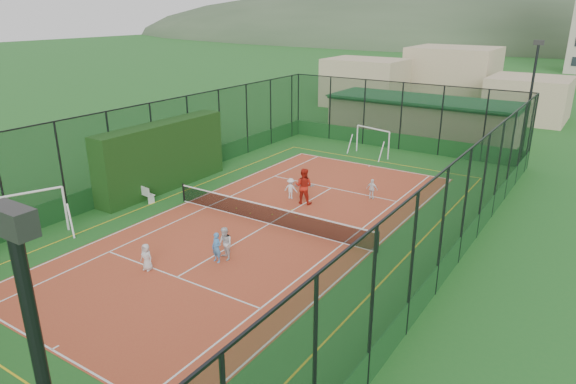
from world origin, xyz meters
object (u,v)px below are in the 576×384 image
at_px(child_far_back, 304,187).
at_px(clubhouse, 423,117).
at_px(futsal_goal_far, 372,142).
at_px(futsal_goal_near, 28,216).
at_px(floodlight_ne, 529,107).
at_px(child_near_left, 146,257).
at_px(child_far_left, 291,188).
at_px(child_near_mid, 217,247).
at_px(white_bench, 143,192).
at_px(coach, 304,186).
at_px(child_near_right, 225,244).
at_px(child_far_right, 372,189).

bearing_deg(child_far_back, clubhouse, -120.91).
relative_size(clubhouse, child_far_back, 12.15).
bearing_deg(futsal_goal_far, futsal_goal_near, -93.03).
relative_size(floodlight_ne, child_near_left, 7.18).
bearing_deg(child_far_back, child_far_left, 15.48).
height_order(child_near_mid, child_far_left, child_near_mid).
height_order(clubhouse, white_bench, clubhouse).
bearing_deg(child_near_left, child_far_left, 83.12).
bearing_deg(white_bench, child_far_left, 42.30).
distance_m(floodlight_ne, clubhouse, 10.47).
bearing_deg(coach, child_far_left, -25.74).
xyz_separation_m(futsal_goal_far, child_far_back, (0.52, -10.27, -0.34)).
xyz_separation_m(clubhouse, white_bench, (-7.80, -23.13, -1.09)).
distance_m(child_near_mid, child_near_right, 0.40).
distance_m(futsal_goal_near, futsal_goal_far, 23.03).
xyz_separation_m(floodlight_ne, futsal_goal_near, (-16.96, -24.02, -3.02)).
bearing_deg(coach, child_far_back, -73.30).
relative_size(clubhouse, child_far_left, 12.80).
bearing_deg(child_far_back, futsal_goal_far, -116.36).
distance_m(floodlight_ne, child_far_left, 16.57).
distance_m(clubhouse, child_near_right, 26.16).
distance_m(white_bench, child_near_right, 8.95).
bearing_deg(coach, child_far_right, -148.50).
bearing_deg(futsal_goal_near, coach, -15.01).
bearing_deg(child_far_back, child_near_mid, 67.15).
xyz_separation_m(floodlight_ne, child_far_right, (-5.85, -10.54, -3.54)).
height_order(clubhouse, child_near_right, clubhouse).
bearing_deg(child_near_right, child_far_back, 125.93).
relative_size(child_near_right, child_far_left, 1.22).
bearing_deg(child_far_back, child_near_right, 68.56).
distance_m(child_near_right, coach, 7.54).
distance_m(clubhouse, coach, 18.65).
bearing_deg(clubhouse, child_far_right, -80.20).
bearing_deg(child_near_right, white_bench, -171.56).
bearing_deg(futsal_goal_near, child_near_mid, -49.11).
height_order(child_near_left, child_far_right, same).
height_order(floodlight_ne, child_near_mid, floodlight_ne).
bearing_deg(white_bench, futsal_goal_near, -87.81).
distance_m(futsal_goal_near, child_far_right, 17.48).
bearing_deg(futsal_goal_near, child_far_left, -11.02).
xyz_separation_m(floodlight_ne, child_near_mid, (-8.14, -21.09, -3.46)).
height_order(futsal_goal_far, child_far_right, futsal_goal_far).
bearing_deg(futsal_goal_far, clubhouse, 97.78).
distance_m(white_bench, child_far_right, 12.77).
bearing_deg(child_near_right, futsal_goal_near, -131.83).
height_order(child_near_mid, coach, coach).
height_order(clubhouse, coach, clubhouse).
bearing_deg(child_near_right, clubhouse, 119.48).
distance_m(child_near_left, child_far_left, 10.20).
height_order(white_bench, futsal_goal_far, futsal_goal_far).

